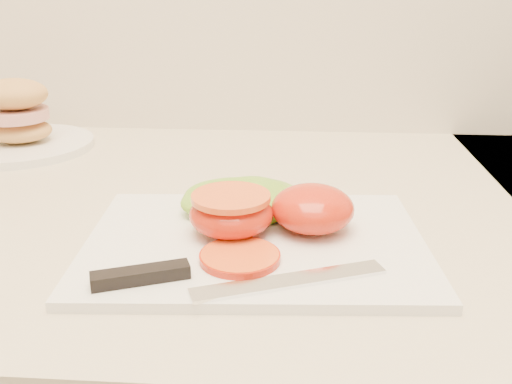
{
  "coord_description": "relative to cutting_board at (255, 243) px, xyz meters",
  "views": [
    {
      "loc": [
        -0.09,
        1.05,
        1.18
      ],
      "look_at": [
        -0.13,
        1.56,
        0.99
      ],
      "focal_mm": 40.0,
      "sensor_mm": 36.0,
      "label": 1
    }
  ],
  "objects": [
    {
      "name": "cutting_board",
      "position": [
        0.0,
        0.0,
        0.0
      ],
      "size": [
        0.34,
        0.26,
        0.01
      ],
      "primitive_type": "cube",
      "rotation": [
        0.0,
        0.0,
        0.06
      ],
      "color": "white",
      "rests_on": "counter"
    },
    {
      "name": "tomato_half_cut",
      "position": [
        -0.02,
        0.01,
        0.03
      ],
      "size": [
        0.08,
        0.08,
        0.04
      ],
      "color": "red",
      "rests_on": "cutting_board"
    },
    {
      "name": "sandwich_plate",
      "position": [
        -0.38,
        0.31,
        0.03
      ],
      "size": [
        0.22,
        0.22,
        0.11
      ],
      "rotation": [
        0.0,
        0.0,
        -0.31
      ],
      "color": "white",
      "rests_on": "counter"
    },
    {
      "name": "tomato_slice_0",
      "position": [
        -0.01,
        -0.05,
        0.01
      ],
      "size": [
        0.07,
        0.07,
        0.01
      ],
      "primitive_type": "cylinder",
      "color": "orange",
      "rests_on": "cutting_board"
    },
    {
      "name": "tomato_half_dome",
      "position": [
        0.06,
        0.03,
        0.03
      ],
      "size": [
        0.08,
        0.08,
        0.05
      ],
      "primitive_type": "ellipsoid",
      "color": "red",
      "rests_on": "cutting_board"
    },
    {
      "name": "knife",
      "position": [
        -0.04,
        -0.09,
        0.01
      ],
      "size": [
        0.25,
        0.08,
        0.01
      ],
      "rotation": [
        0.0,
        0.0,
        0.37
      ],
      "color": "silver",
      "rests_on": "cutting_board"
    },
    {
      "name": "lettuce_leaf_0",
      "position": [
        -0.02,
        0.07,
        0.02
      ],
      "size": [
        0.15,
        0.12,
        0.03
      ],
      "primitive_type": "ellipsoid",
      "rotation": [
        0.0,
        0.0,
        0.25
      ],
      "color": "#8EB830",
      "rests_on": "cutting_board"
    }
  ]
}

